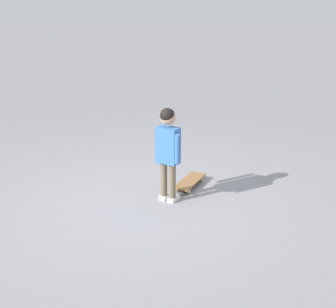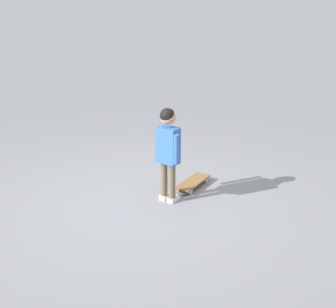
% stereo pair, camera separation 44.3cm
% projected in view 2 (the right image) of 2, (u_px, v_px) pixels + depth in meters
% --- Properties ---
extents(ground_plane, '(50.00, 50.00, 0.00)m').
position_uv_depth(ground_plane, '(137.00, 207.00, 5.42)').
color(ground_plane, gray).
extents(child_person, '(0.29, 0.32, 1.06)m').
position_uv_depth(child_person, '(168.00, 145.00, 5.36)').
color(child_person, brown).
rests_on(child_person, ground).
extents(skateboard, '(0.33, 0.61, 0.07)m').
position_uv_depth(skateboard, '(193.00, 182.00, 5.92)').
color(skateboard, olive).
rests_on(skateboard, ground).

